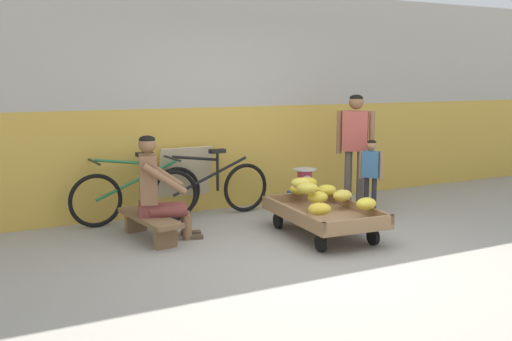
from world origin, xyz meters
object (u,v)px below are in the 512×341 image
Objects in this scene: sign_board at (185,180)px; plastic_crate at (304,203)px; shopping_bag at (336,208)px; vendor_seated at (157,188)px; weighing_scale at (305,180)px; bicycle_far_left at (210,189)px; banana_cart at (323,215)px; low_bench at (149,222)px; customer_adult at (355,139)px; bicycle_near_left at (137,194)px; customer_child at (371,170)px.

plastic_crate is at bearing -29.12° from sign_board.
vendor_seated is at bearing 177.93° from shopping_bag.
weighing_scale is 1.25× the size of shopping_bag.
bicycle_far_left is at bearing 158.41° from plastic_crate.
banana_cart is 6.23× the size of shopping_bag.
customer_adult is at bearing 1.95° from low_bench.
banana_cart reaches higher than plastic_crate.
sign_board is 1.97m from shopping_bag.
customer_adult is (2.03, -0.89, 0.52)m from sign_board.
weighing_scale is 0.34× the size of sign_board.
bicycle_near_left is 1.00× the size of bicycle_far_left.
bicycle_near_left is (-2.03, 0.58, -0.10)m from weighing_scale.
plastic_crate is 1.23m from bicycle_far_left.
sign_board is at bearing 119.02° from banana_cart.
vendor_seated is at bearing -177.53° from customer_adult.
plastic_crate is (2.05, 0.25, -0.42)m from vendor_seated.
banana_cart is at bearing -62.72° from bicycle_far_left.
bicycle_near_left is at bearing 88.71° from vendor_seated.
plastic_crate is 1.50× the size of shopping_bag.
sign_board is (0.78, 0.98, 0.24)m from low_bench.
low_bench is at bearing -128.40° from sign_board.
bicycle_far_left reaches higher than plastic_crate.
sign_board is (0.68, 0.17, 0.08)m from bicycle_near_left.
low_bench is at bearing 177.48° from shopping_bag.
banana_cart is at bearing -110.87° from plastic_crate.
sign_board reaches higher than bicycle_near_left.
plastic_crate is 0.22× the size of bicycle_far_left.
customer_adult is (1.81, -0.58, 0.60)m from bicycle_far_left.
vendor_seated reaches higher than low_bench.
bicycle_far_left is 6.92× the size of shopping_bag.
low_bench is at bearing -173.78° from plastic_crate.
vendor_seated is (-1.67, 0.74, 0.33)m from banana_cart.
weighing_scale reaches higher than banana_cart.
weighing_scale is at bearing 7.06° from vendor_seated.
vendor_seated reaches higher than sign_board.
weighing_scale is 0.20× the size of customer_adult.
sign_board reaches higher than shopping_bag.
vendor_seated is 3.80× the size of weighing_scale.
bicycle_near_left is 0.70m from sign_board.
vendor_seated reaches higher than bicycle_near_left.
banana_cart is 1.07m from plastic_crate.
bicycle_near_left is 1.09× the size of customer_adult.
plastic_crate is 1.20× the size of weighing_scale.
plastic_crate is (2.13, 0.23, -0.05)m from low_bench.
low_bench is at bearing -178.05° from customer_adult.
weighing_scale is (0.00, -0.00, 0.30)m from plastic_crate.
vendor_seated is 1.23m from sign_board.
customer_adult is (0.68, -0.14, 0.80)m from plastic_crate.
shopping_bag is at bearing 157.54° from customer_child.
weighing_scale is at bearing 6.19° from low_bench.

